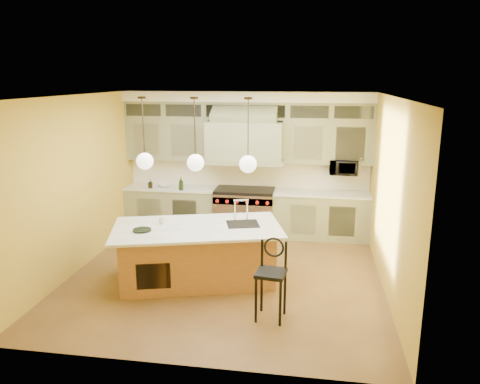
% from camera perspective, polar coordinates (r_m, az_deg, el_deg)
% --- Properties ---
extents(floor, '(5.00, 5.00, 0.00)m').
position_cam_1_polar(floor, '(7.82, -1.77, -10.14)').
color(floor, brown).
rests_on(floor, ground).
extents(ceiling, '(5.00, 5.00, 0.00)m').
position_cam_1_polar(ceiling, '(7.15, -1.95, 11.62)').
color(ceiling, white).
rests_on(ceiling, wall_back).
extents(wall_back, '(5.00, 0.00, 5.00)m').
position_cam_1_polar(wall_back, '(9.76, 0.90, 3.66)').
color(wall_back, gold).
rests_on(wall_back, ground).
extents(wall_front, '(5.00, 0.00, 5.00)m').
position_cam_1_polar(wall_front, '(5.02, -7.23, -6.42)').
color(wall_front, gold).
rests_on(wall_front, ground).
extents(wall_left, '(0.00, 5.00, 5.00)m').
position_cam_1_polar(wall_left, '(8.18, -19.32, 0.87)').
color(wall_left, gold).
rests_on(wall_left, ground).
extents(wall_right, '(0.00, 5.00, 5.00)m').
position_cam_1_polar(wall_right, '(7.31, 17.77, -0.49)').
color(wall_right, gold).
rests_on(wall_right, ground).
extents(back_cabinetry, '(5.00, 0.77, 2.90)m').
position_cam_1_polar(back_cabinetry, '(9.51, 0.67, 3.26)').
color(back_cabinetry, gray).
rests_on(back_cabinetry, floor).
extents(range, '(1.20, 0.74, 0.96)m').
position_cam_1_polar(range, '(9.64, 0.58, -2.36)').
color(range, silver).
rests_on(range, floor).
extents(kitchen_island, '(2.85, 2.02, 1.35)m').
position_cam_1_polar(kitchen_island, '(7.49, -5.15, -7.40)').
color(kitchen_island, '#956035').
rests_on(kitchen_island, floor).
extents(counter_stool, '(0.43, 0.43, 1.10)m').
position_cam_1_polar(counter_stool, '(6.33, 3.86, -10.00)').
color(counter_stool, black).
rests_on(counter_stool, floor).
extents(microwave, '(0.54, 0.37, 0.30)m').
position_cam_1_polar(microwave, '(9.44, 12.49, 2.98)').
color(microwave, black).
rests_on(microwave, back_cabinetry).
extents(oil_bottle_a, '(0.12, 0.12, 0.26)m').
position_cam_1_polar(oil_bottle_a, '(9.55, -7.20, 1.01)').
color(oil_bottle_a, black).
rests_on(oil_bottle_a, back_cabinetry).
extents(oil_bottle_b, '(0.09, 0.09, 0.18)m').
position_cam_1_polar(oil_bottle_b, '(9.84, -10.87, 1.00)').
color(oil_bottle_b, black).
rests_on(oil_bottle_b, back_cabinetry).
extents(fruit_bowl, '(0.29, 0.29, 0.07)m').
position_cam_1_polar(fruit_bowl, '(9.91, -9.15, 0.83)').
color(fruit_bowl, white).
rests_on(fruit_bowl, back_cabinetry).
extents(cup, '(0.10, 0.10, 0.09)m').
position_cam_1_polar(cup, '(7.50, -9.56, -3.52)').
color(cup, beige).
rests_on(cup, kitchen_island).
extents(pendant_left, '(0.26, 0.26, 1.11)m').
position_cam_1_polar(pendant_left, '(7.33, -11.53, 3.93)').
color(pendant_left, '#2D2319').
rests_on(pendant_left, ceiling).
extents(pendant_center, '(0.26, 0.26, 1.11)m').
position_cam_1_polar(pendant_center, '(7.09, -5.45, 3.82)').
color(pendant_center, '#2D2319').
rests_on(pendant_center, ceiling).
extents(pendant_right, '(0.26, 0.26, 1.11)m').
position_cam_1_polar(pendant_right, '(6.94, 0.98, 3.65)').
color(pendant_right, '#2D2319').
rests_on(pendant_right, ceiling).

